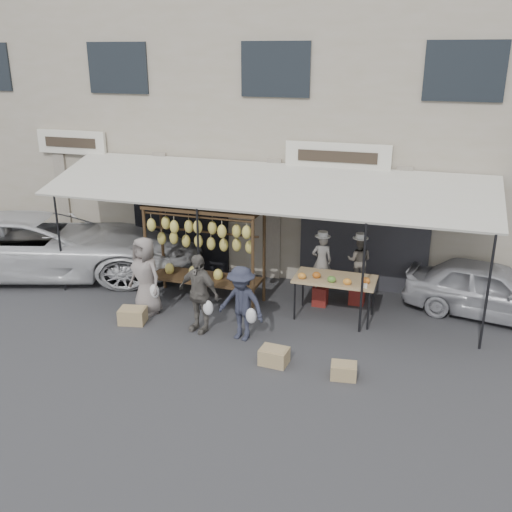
# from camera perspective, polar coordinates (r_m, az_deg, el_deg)

# --- Properties ---
(ground_plane) EXTENTS (90.00, 90.00, 0.00)m
(ground_plane) POSITION_cam_1_polar(r_m,az_deg,el_deg) (11.43, -3.21, -8.31)
(ground_plane) COLOR #2D2D30
(shophouse) EXTENTS (24.00, 6.15, 7.30)m
(shophouse) POSITION_cam_1_polar(r_m,az_deg,el_deg) (16.40, 4.91, 13.63)
(shophouse) COLOR #ABA091
(shophouse) RESTS_ON ground_plane
(awning) EXTENTS (10.00, 2.35, 2.92)m
(awning) POSITION_cam_1_polar(r_m,az_deg,el_deg) (12.55, 0.35, 6.87)
(awning) COLOR beige
(awning) RESTS_ON ground_plane
(banana_rack) EXTENTS (2.60, 0.90, 2.24)m
(banana_rack) POSITION_cam_1_polar(r_m,az_deg,el_deg) (12.53, -5.27, 2.00)
(banana_rack) COLOR #453019
(banana_rack) RESTS_ON ground_plane
(produce_table) EXTENTS (1.70, 0.90, 1.04)m
(produce_table) POSITION_cam_1_polar(r_m,az_deg,el_deg) (12.04, 7.86, -2.40)
(produce_table) COLOR tan
(produce_table) RESTS_ON ground_plane
(vendor_left) EXTENTS (0.51, 0.41, 1.21)m
(vendor_left) POSITION_cam_1_polar(r_m,az_deg,el_deg) (12.56, 6.58, -0.51)
(vendor_left) COLOR slate
(vendor_left) RESTS_ON stool_left
(vendor_right) EXTENTS (0.54, 0.42, 1.11)m
(vendor_right) POSITION_cam_1_polar(r_m,az_deg,el_deg) (12.77, 10.28, -0.46)
(vendor_right) COLOR #5C554C
(vendor_right) RESTS_ON stool_right
(customer_left) EXTENTS (0.97, 0.79, 1.71)m
(customer_left) POSITION_cam_1_polar(r_m,az_deg,el_deg) (12.40, -11.00, -1.96)
(customer_left) COLOR gray
(customer_left) RESTS_ON ground_plane
(customer_mid) EXTENTS (1.03, 0.64, 1.64)m
(customer_mid) POSITION_cam_1_polar(r_m,az_deg,el_deg) (11.48, -5.77, -3.70)
(customer_mid) COLOR #5E5851
(customer_mid) RESTS_ON ground_plane
(customer_right) EXTENTS (1.08, 0.75, 1.52)m
(customer_right) POSITION_cam_1_polar(r_m,az_deg,el_deg) (11.11, -1.48, -4.76)
(customer_right) COLOR #292C3B
(customer_right) RESTS_ON ground_plane
(stool_left) EXTENTS (0.39, 0.39, 0.44)m
(stool_left) POSITION_cam_1_polar(r_m,az_deg,el_deg) (12.87, 6.44, -3.96)
(stool_left) COLOR maroon
(stool_left) RESTS_ON ground_plane
(stool_right) EXTENTS (0.34, 0.34, 0.47)m
(stool_right) POSITION_cam_1_polar(r_m,az_deg,el_deg) (13.06, 10.07, -3.73)
(stool_right) COLOR maroon
(stool_right) RESTS_ON ground_plane
(crate_near_a) EXTENTS (0.53, 0.41, 0.30)m
(crate_near_a) POSITION_cam_1_polar(r_m,az_deg,el_deg) (10.52, 1.82, -9.98)
(crate_near_a) COLOR tan
(crate_near_a) RESTS_ON ground_plane
(crate_near_b) EXTENTS (0.49, 0.39, 0.27)m
(crate_near_b) POSITION_cam_1_polar(r_m,az_deg,el_deg) (10.23, 8.76, -11.28)
(crate_near_b) COLOR tan
(crate_near_b) RESTS_ON ground_plane
(crate_far) EXTENTS (0.61, 0.51, 0.32)m
(crate_far) POSITION_cam_1_polar(r_m,az_deg,el_deg) (12.27, -12.23, -5.85)
(crate_far) COLOR tan
(crate_far) RESTS_ON ground_plane
(van) EXTENTS (6.09, 4.20, 2.32)m
(van) POSITION_cam_1_polar(r_m,az_deg,el_deg) (15.33, -21.23, 2.42)
(van) COLOR silver
(van) RESTS_ON ground_plane
(sedan) EXTENTS (3.72, 2.02, 1.20)m
(sedan) POSITION_cam_1_polar(r_m,az_deg,el_deg) (13.12, 22.39, -3.14)
(sedan) COLOR #A7A7AD
(sedan) RESTS_ON ground_plane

